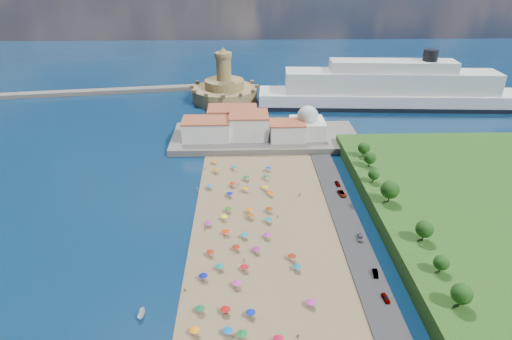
{
  "coord_description": "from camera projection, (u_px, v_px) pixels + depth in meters",
  "views": [
    {
      "loc": [
        -0.51,
        -120.21,
        81.32
      ],
      "look_at": [
        4.0,
        25.0,
        8.0
      ],
      "focal_mm": 30.0,
      "sensor_mm": 36.0,
      "label": 1
    }
  ],
  "objects": [
    {
      "name": "cruise_ship",
      "position": [
        389.0,
        90.0,
        251.19
      ],
      "size": [
        154.73,
        32.21,
        33.58
      ],
      "color": "black",
      "rests_on": "ground"
    },
    {
      "name": "beach_parasols",
      "position": [
        243.0,
        241.0,
        132.23
      ],
      "size": [
        32.8,
        112.64,
        2.2
      ],
      "color": "gray",
      "rests_on": "beach"
    },
    {
      "name": "terrace",
      "position": [
        265.0,
        137.0,
        208.66
      ],
      "size": [
        90.0,
        36.0,
        3.0
      ],
      "primitive_type": "cube",
      "color": "#59544C",
      "rests_on": "ground"
    },
    {
      "name": "jetty",
      "position": [
        223.0,
        115.0,
        239.42
      ],
      "size": [
        18.0,
        70.0,
        2.4
      ],
      "primitive_type": "cube",
      "color": "#59544C",
      "rests_on": "ground"
    },
    {
      "name": "beachgoers",
      "position": [
        239.0,
        222.0,
        143.5
      ],
      "size": [
        40.01,
        94.75,
        1.86
      ],
      "color": "tan",
      "rests_on": "beach"
    },
    {
      "name": "waterfront_buildings",
      "position": [
        238.0,
        125.0,
        206.0
      ],
      "size": [
        57.0,
        29.0,
        11.0
      ],
      "color": "silver",
      "rests_on": "terrace"
    },
    {
      "name": "domed_building",
      "position": [
        307.0,
        124.0,
        204.07
      ],
      "size": [
        16.0,
        16.0,
        15.0
      ],
      "color": "silver",
      "rests_on": "terrace"
    },
    {
      "name": "ground",
      "position": [
        246.0,
        225.0,
        143.92
      ],
      "size": [
        700.0,
        700.0,
        0.0
      ],
      "primitive_type": "plane",
      "color": "#071938",
      "rests_on": "ground"
    },
    {
      "name": "parked_cars",
      "position": [
        353.0,
        219.0,
        144.47
      ],
      "size": [
        3.07,
        66.21,
        1.39
      ],
      "color": "gray",
      "rests_on": "promenade"
    },
    {
      "name": "breakwater",
      "position": [
        74.0,
        93.0,
        276.81
      ],
      "size": [
        199.03,
        34.77,
        2.6
      ],
      "primitive_type": "cube",
      "rotation": [
        0.0,
        0.0,
        0.14
      ],
      "color": "#59544C",
      "rests_on": "ground"
    },
    {
      "name": "hillside_trees",
      "position": [
        401.0,
        205.0,
        135.88
      ],
      "size": [
        9.3,
        107.16,
        8.11
      ],
      "color": "#382314",
      "rests_on": "hillside"
    },
    {
      "name": "fortress",
      "position": [
        224.0,
        90.0,
        263.72
      ],
      "size": [
        40.0,
        40.0,
        32.4
      ],
      "color": "#A08650",
      "rests_on": "ground"
    }
  ]
}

